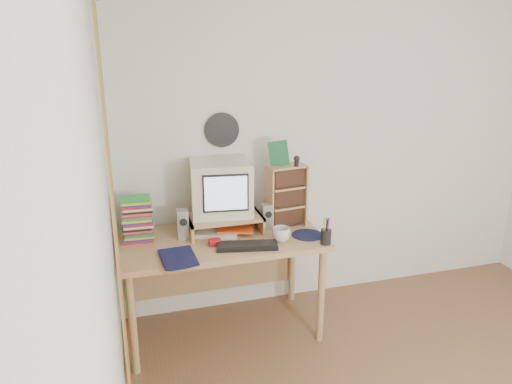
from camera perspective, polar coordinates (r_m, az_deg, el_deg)
back_wall at (r=3.96m, az=9.39°, el=5.24°), size 3.50×0.00×3.50m
left_wall at (r=1.94m, az=-16.60°, el=-9.55°), size 0.00×3.50×3.50m
curtain at (r=2.42m, az=-15.53°, el=-6.37°), size 0.00×2.20×2.20m
wall_disc at (r=3.61m, az=-3.90°, el=7.08°), size 0.25×0.02×0.25m
desk at (r=3.57m, az=-4.19°, el=-6.82°), size 1.40×0.70×0.75m
monitor_riser at (r=3.53m, az=-3.61°, el=-3.12°), size 0.52×0.30×0.12m
crt_monitor at (r=3.50m, az=-4.03°, el=0.44°), size 0.45×0.45×0.38m
speaker_left at (r=3.44m, az=-8.37°, el=-3.66°), size 0.08×0.08×0.21m
speaker_right at (r=3.57m, az=1.26°, el=-2.80°), size 0.07×0.07×0.19m
keyboard at (r=3.30m, az=-1.04°, el=-6.17°), size 0.42×0.21×0.03m
dvd_stack at (r=3.46m, az=-13.37°, el=-3.27°), size 0.20×0.15×0.28m
cd_rack at (r=3.61m, az=3.46°, el=-0.39°), size 0.29×0.18×0.45m
mug at (r=3.39m, az=2.92°, el=-4.86°), size 0.16×0.16×0.10m
diary at (r=3.16m, az=-10.81°, el=-7.46°), size 0.27×0.21×0.05m
mousepad at (r=3.51m, az=5.90°, el=-4.90°), size 0.27×0.27×0.00m
pen_cup at (r=3.36m, az=8.00°, el=-4.78°), size 0.08×0.08×0.14m
papers at (r=3.54m, az=-3.64°, el=-4.37°), size 0.34×0.29×0.04m
red_box at (r=3.35m, az=-4.73°, el=-5.73°), size 0.08×0.05×0.04m
game_box at (r=3.52m, az=2.60°, el=4.45°), size 0.14×0.06×0.17m
webcam at (r=3.51m, az=4.66°, el=3.57°), size 0.05×0.05×0.08m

